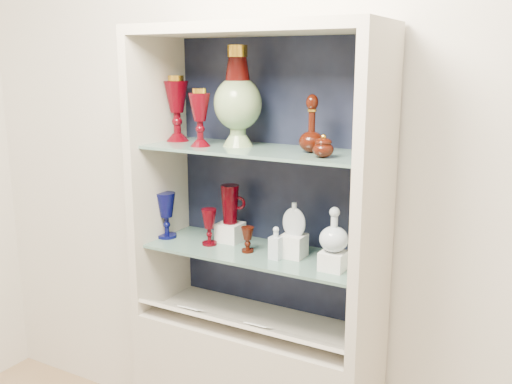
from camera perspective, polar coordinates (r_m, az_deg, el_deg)
The scene contains 28 objects.
wall_back at distance 2.41m, azimuth 2.55°, elevation 3.33°, with size 3.50×0.02×2.80m, color silver.
cabinet_back_panel at distance 2.40m, azimuth 2.21°, elevation 1.46°, with size 0.98×0.02×1.15m, color black.
cabinet_side_left at distance 2.50m, azimuth -9.65°, elevation 1.75°, with size 0.04×0.40×1.15m, color beige.
cabinet_side_right at distance 2.05m, azimuth 11.78°, elevation -0.77°, with size 0.04×0.40×1.15m, color beige.
cabinet_top_cap at distance 2.19m, azimuth 0.00°, elevation 16.02°, with size 1.00×0.40×0.04m, color beige.
shelf_lower at distance 2.33m, azimuth 0.24°, elevation -6.05°, with size 0.92×0.34×0.01m, color slate.
shelf_upper at distance 2.23m, azimuth 0.25°, elevation 4.21°, with size 0.92×0.34×0.01m, color slate.
label_ledge at distance 2.33m, azimuth -1.36°, elevation -13.13°, with size 0.92×0.18×0.01m, color beige.
label_card_0 at distance 2.29m, azimuth 0.26°, elevation -13.19°, with size 0.10×0.07×0.00m, color white.
label_card_1 at distance 2.44m, azimuth -6.43°, elevation -11.51°, with size 0.10×0.07×0.00m, color white.
pedestal_lamp_left at distance 2.46m, azimuth -7.93°, elevation 8.27°, with size 0.11×0.11×0.28m, color #4F0008, non-canonical shape.
pedestal_lamp_right at distance 2.29m, azimuth -5.63°, elevation 7.42°, with size 0.09×0.09×0.23m, color #4F0008, non-canonical shape.
enamel_urn at distance 2.28m, azimuth -1.84°, elevation 9.53°, with size 0.19×0.19×0.39m, color #074819, non-canonical shape.
ruby_decanter_a at distance 2.13m, azimuth 5.61°, elevation 7.17°, with size 0.09×0.09×0.24m, color #380F06, non-canonical shape.
ruby_decanter_b at distance 2.10m, azimuth 11.30°, elevation 6.29°, with size 0.08×0.08×0.20m, color #380F06, non-canonical shape.
lidded_bowl at distance 2.02m, azimuth 6.75°, elevation 4.63°, with size 0.08×0.08×0.09m, color #380F06, non-canonical shape.
cobalt_goblet at distance 2.51m, azimuth -8.95°, elevation -2.31°, with size 0.08×0.08×0.20m, color #0A0B42, non-canonical shape.
ruby_goblet_tall at distance 2.39m, azimuth -4.70°, elevation -3.51°, with size 0.06×0.06×0.15m, color #4F0008, non-canonical shape.
ruby_goblet_small at distance 2.30m, azimuth -0.85°, elevation -4.78°, with size 0.05×0.05×0.10m, color #380F06, non-canonical shape.
riser_ruby_pitcher at distance 2.44m, azimuth -2.59°, elevation -4.02°, with size 0.10×0.10×0.08m, color silver.
ruby_pitcher at distance 2.41m, azimuth -2.62°, elevation -1.24°, with size 0.12×0.08×0.16m, color #4F0008, non-canonical shape.
clear_square_bottle at distance 2.22m, azimuth 2.00°, elevation -5.10°, with size 0.05×0.05×0.13m, color #ABBBC6, non-canonical shape.
riser_flat_flask at distance 2.25m, azimuth 3.79°, elevation -5.38°, with size 0.09×0.09×0.09m, color silver.
flat_flask at distance 2.22m, azimuth 3.83°, elevation -2.64°, with size 0.10×0.04×0.13m, color #B0BEC5, non-canonical shape.
riser_clear_round_decanter at distance 2.13m, azimuth 7.72°, elevation -6.82°, with size 0.09×0.09×0.07m, color silver.
clear_round_decanter at distance 2.10m, azimuth 7.81°, elevation -3.86°, with size 0.11×0.11×0.16m, color #ABBBC6, non-canonical shape.
riser_cameo_medallion at distance 2.17m, azimuth 10.52°, elevation -6.15°, with size 0.08×0.08×0.10m, color silver.
cameo_medallion at distance 2.14m, azimuth 10.65°, elevation -3.25°, with size 0.11×0.04×0.13m, color black, non-canonical shape.
Camera 1 is at (1.07, -0.38, 1.80)m, focal length 40.00 mm.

